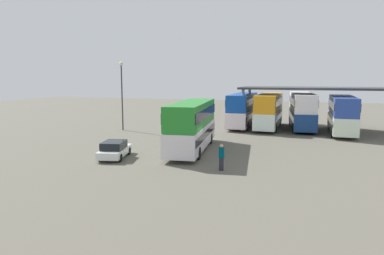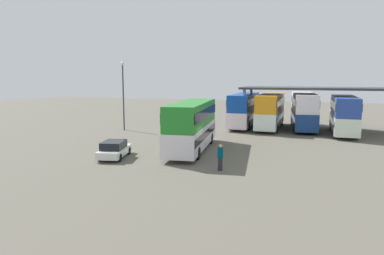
# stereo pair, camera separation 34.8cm
# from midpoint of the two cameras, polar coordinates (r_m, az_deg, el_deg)

# --- Properties ---
(ground_plane) EXTENTS (140.00, 140.00, 0.00)m
(ground_plane) POSITION_cam_midpoint_polar(r_m,az_deg,el_deg) (27.63, -0.19, -5.00)
(ground_plane) COLOR #5C584C
(double_decker_main) EXTENTS (3.83, 11.09, 4.20)m
(double_decker_main) POSITION_cam_midpoint_polar(r_m,az_deg,el_deg) (30.18, 0.33, 0.57)
(double_decker_main) COLOR silver
(double_decker_main) RESTS_ON ground_plane
(parked_hatchback) EXTENTS (2.58, 4.30, 1.35)m
(parked_hatchback) POSITION_cam_midpoint_polar(r_m,az_deg,el_deg) (28.25, -12.21, -3.49)
(parked_hatchback) COLOR silver
(parked_hatchback) RESTS_ON ground_plane
(double_decker_near_canopy) EXTENTS (2.59, 11.04, 4.22)m
(double_decker_near_canopy) POSITION_cam_midpoint_polar(r_m,az_deg,el_deg) (45.55, 8.73, 3.07)
(double_decker_near_canopy) COLOR white
(double_decker_near_canopy) RESTS_ON ground_plane
(double_decker_mid_row) EXTENTS (2.63, 10.52, 4.26)m
(double_decker_mid_row) POSITION_cam_midpoint_polar(r_m,az_deg,el_deg) (44.41, 12.91, 2.85)
(double_decker_mid_row) COLOR white
(double_decker_mid_row) RESTS_ON ground_plane
(double_decker_far_right) EXTENTS (3.54, 11.20, 4.38)m
(double_decker_far_right) POSITION_cam_midpoint_polar(r_m,az_deg,el_deg) (45.06, 17.95, 2.82)
(double_decker_far_right) COLOR navy
(double_decker_far_right) RESTS_ON ground_plane
(double_decker_end_of_row) EXTENTS (2.49, 10.35, 4.19)m
(double_decker_end_of_row) POSITION_cam_midpoint_polar(r_m,az_deg,el_deg) (42.86, 23.75, 2.14)
(double_decker_end_of_row) COLOR silver
(double_decker_end_of_row) RESTS_ON ground_plane
(depot_canopy) EXTENTS (18.08, 6.61, 5.15)m
(depot_canopy) POSITION_cam_midpoint_polar(r_m,az_deg,el_deg) (43.85, 20.32, 5.74)
(depot_canopy) COLOR #33353A
(depot_canopy) RESTS_ON ground_plane
(lamppost_tall) EXTENTS (0.44, 0.44, 8.13)m
(lamppost_tall) POSITION_cam_midpoint_polar(r_m,az_deg,el_deg) (42.42, -10.94, 6.40)
(lamppost_tall) COLOR #33353A
(lamppost_tall) RESTS_ON ground_plane
(pedestrian_waiting) EXTENTS (0.38, 0.38, 1.83)m
(pedestrian_waiting) POSITION_cam_midpoint_polar(r_m,az_deg,el_deg) (23.90, 5.06, -4.85)
(pedestrian_waiting) COLOR #262633
(pedestrian_waiting) RESTS_ON ground_plane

